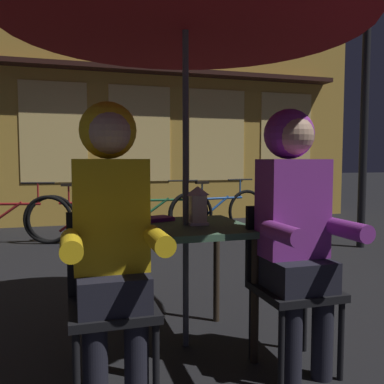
% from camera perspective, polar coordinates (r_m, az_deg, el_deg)
% --- Properties ---
extents(ground_plane, '(60.00, 60.00, 0.00)m').
position_cam_1_polar(ground_plane, '(2.69, -0.86, -20.28)').
color(ground_plane, black).
extents(cafe_table, '(0.72, 0.72, 0.74)m').
position_cam_1_polar(cafe_table, '(2.50, -0.87, -6.84)').
color(cafe_table, '#42664C').
rests_on(cafe_table, ground_plane).
extents(lantern, '(0.11, 0.11, 0.23)m').
position_cam_1_polar(lantern, '(2.48, 0.77, -1.72)').
color(lantern, white).
rests_on(lantern, cafe_table).
extents(chair_left, '(0.40, 0.40, 0.87)m').
position_cam_1_polar(chair_left, '(2.10, -11.08, -13.33)').
color(chair_left, black).
rests_on(chair_left, ground_plane).
extents(chair_right, '(0.40, 0.40, 0.87)m').
position_cam_1_polar(chair_right, '(2.38, 13.06, -11.19)').
color(chair_right, black).
rests_on(chair_right, ground_plane).
extents(person_left_hooded, '(0.45, 0.56, 1.40)m').
position_cam_1_polar(person_left_hooded, '(1.96, -11.06, -3.84)').
color(person_left_hooded, black).
rests_on(person_left_hooded, ground_plane).
extents(person_right_hooded, '(0.45, 0.56, 1.40)m').
position_cam_1_polar(person_right_hooded, '(2.26, 13.93, -2.80)').
color(person_right_hooded, black).
rests_on(person_right_hooded, ground_plane).
extents(shopfront_building, '(10.00, 0.93, 6.20)m').
position_cam_1_polar(shopfront_building, '(8.01, -13.08, 18.43)').
color(shopfront_building, gold).
rests_on(shopfront_building, ground_plane).
extents(street_lamp, '(0.32, 0.32, 3.88)m').
position_cam_1_polar(street_lamp, '(5.98, 22.88, 19.45)').
color(street_lamp, black).
rests_on(street_lamp, ground_plane).
extents(bicycle_second, '(1.65, 0.43, 0.84)m').
position_cam_1_polar(bicycle_second, '(6.06, -23.85, -3.38)').
color(bicycle_second, black).
rests_on(bicycle_second, ground_plane).
extents(bicycle_third, '(1.68, 0.12, 0.84)m').
position_cam_1_polar(bicycle_third, '(5.92, -13.77, -3.31)').
color(bicycle_third, black).
rests_on(bicycle_third, ground_plane).
extents(bicycle_fourth, '(1.68, 0.18, 0.84)m').
position_cam_1_polar(bicycle_fourth, '(6.12, -4.83, -2.96)').
color(bicycle_fourth, black).
rests_on(bicycle_fourth, ground_plane).
extents(bicycle_fifth, '(1.67, 0.32, 0.84)m').
position_cam_1_polar(bicycle_fifth, '(6.39, 3.63, -2.64)').
color(bicycle_fifth, black).
rests_on(bicycle_fifth, ground_plane).
extents(book, '(0.23, 0.20, 0.02)m').
position_cam_1_polar(book, '(2.66, -4.97, -3.70)').
color(book, '#661E7A').
rests_on(book, cafe_table).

